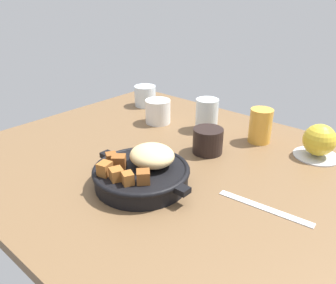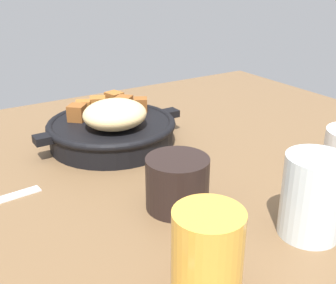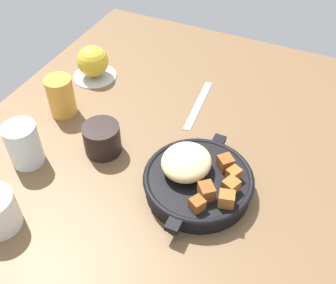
{
  "view_description": "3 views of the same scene",
  "coord_description": "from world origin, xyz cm",
  "px_view_note": "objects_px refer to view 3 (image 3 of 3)",
  "views": [
    {
      "loc": [
        41.96,
        -55.32,
        39.06
      ],
      "look_at": [
        -4.11,
        -2.71,
        6.44
      ],
      "focal_mm": 36.24,
      "sensor_mm": 36.0,
      "label": 1
    },
    {
      "loc": [
        23.3,
        47.08,
        27.46
      ],
      "look_at": [
        -5.03,
        2.15,
        5.07
      ],
      "focal_mm": 45.66,
      "sensor_mm": 36.0,
      "label": 2
    },
    {
      "loc": [
        -49.76,
        -27.53,
        60.27
      ],
      "look_at": [
        0.8,
        -4.08,
        5.84
      ],
      "focal_mm": 43.07,
      "sensor_mm": 36.0,
      "label": 3
    }
  ],
  "objects_px": {
    "butter_knife": "(198,104)",
    "juice_glass_amber": "(61,96)",
    "water_glass_tall": "(24,144)",
    "red_apple": "(93,61)",
    "cast_iron_skillet": "(197,179)",
    "coffee_mug_dark": "(102,139)"
  },
  "relations": [
    {
      "from": "water_glass_tall",
      "to": "coffee_mug_dark",
      "type": "bearing_deg",
      "value": -53.53
    },
    {
      "from": "butter_knife",
      "to": "juice_glass_amber",
      "type": "height_order",
      "value": "juice_glass_amber"
    },
    {
      "from": "butter_knife",
      "to": "coffee_mug_dark",
      "type": "xyz_separation_m",
      "value": [
        -0.22,
        0.13,
        0.03
      ]
    },
    {
      "from": "butter_knife",
      "to": "coffee_mug_dark",
      "type": "height_order",
      "value": "coffee_mug_dark"
    },
    {
      "from": "cast_iron_skillet",
      "to": "coffee_mug_dark",
      "type": "relative_size",
      "value": 3.27
    },
    {
      "from": "water_glass_tall",
      "to": "juice_glass_amber",
      "type": "height_order",
      "value": "same"
    },
    {
      "from": "cast_iron_skillet",
      "to": "butter_knife",
      "type": "xyz_separation_m",
      "value": [
        0.24,
        0.09,
        -0.03
      ]
    },
    {
      "from": "cast_iron_skillet",
      "to": "red_apple",
      "type": "bearing_deg",
      "value": 57.95
    },
    {
      "from": "cast_iron_skillet",
      "to": "coffee_mug_dark",
      "type": "height_order",
      "value": "cast_iron_skillet"
    },
    {
      "from": "cast_iron_skillet",
      "to": "butter_knife",
      "type": "height_order",
      "value": "cast_iron_skillet"
    },
    {
      "from": "juice_glass_amber",
      "to": "red_apple",
      "type": "bearing_deg",
      "value": 4.83
    },
    {
      "from": "water_glass_tall",
      "to": "coffee_mug_dark",
      "type": "distance_m",
      "value": 0.15
    },
    {
      "from": "butter_knife",
      "to": "juice_glass_amber",
      "type": "relative_size",
      "value": 2.01
    },
    {
      "from": "coffee_mug_dark",
      "to": "juice_glass_amber",
      "type": "bearing_deg",
      "value": 65.37
    },
    {
      "from": "red_apple",
      "to": "butter_knife",
      "type": "xyz_separation_m",
      "value": [
        0.0,
        -0.29,
        -0.04
      ]
    },
    {
      "from": "water_glass_tall",
      "to": "cast_iron_skillet",
      "type": "bearing_deg",
      "value": -77.71
    },
    {
      "from": "butter_knife",
      "to": "water_glass_tall",
      "type": "distance_m",
      "value": 0.4
    },
    {
      "from": "coffee_mug_dark",
      "to": "red_apple",
      "type": "bearing_deg",
      "value": 36.19
    },
    {
      "from": "juice_glass_amber",
      "to": "cast_iron_skillet",
      "type": "bearing_deg",
      "value": -103.06
    },
    {
      "from": "butter_knife",
      "to": "coffee_mug_dark",
      "type": "relative_size",
      "value": 2.45
    },
    {
      "from": "red_apple",
      "to": "butter_knife",
      "type": "bearing_deg",
      "value": -89.32
    },
    {
      "from": "butter_knife",
      "to": "cast_iron_skillet",
      "type": "bearing_deg",
      "value": -164.3
    }
  ]
}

